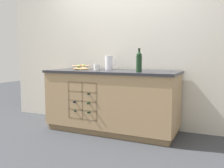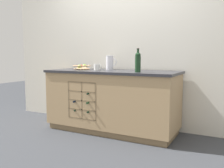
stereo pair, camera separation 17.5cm
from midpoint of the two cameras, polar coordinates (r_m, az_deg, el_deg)
The scene contains 7 objects.
ground_plane at distance 3.82m, azimuth -1.33°, elevation -10.61°, with size 14.00×14.00×0.00m, color #383A3F.
back_wall at distance 4.04m, azimuth 1.32°, elevation 8.64°, with size 4.40×0.06×2.55m, color silver.
kitchen_island at distance 3.71m, azimuth -1.42°, elevation -3.81°, with size 1.95×0.78×0.91m.
fruit_bowl at distance 3.95m, azimuth -8.39°, elevation 3.91°, with size 0.29×0.29×0.08m.
white_pitcher at distance 3.90m, azimuth -1.95°, elevation 4.97°, with size 0.18×0.12×0.22m.
ceramic_mug at distance 3.70m, azimuth -4.82°, elevation 3.85°, with size 0.13×0.09×0.09m.
standing_wine_bottle at distance 3.31m, azimuth 4.70°, elevation 5.15°, with size 0.08×0.08×0.31m.
Camera 1 is at (1.53, -3.32, 1.12)m, focal length 40.00 mm.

